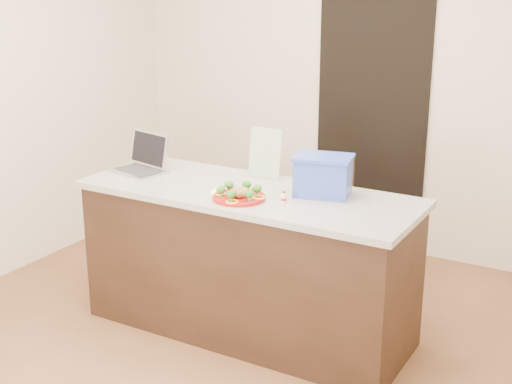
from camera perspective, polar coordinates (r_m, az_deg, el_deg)
The scene contains 16 objects.
ground at distance 4.40m, azimuth -2.31°, elevation -12.22°, with size 4.00×4.00×0.00m, color brown.
room_shell at distance 3.87m, azimuth -2.61°, elevation 9.13°, with size 4.00×4.00×4.00m.
doorway at distance 5.69m, azimuth 9.17°, elevation 5.27°, with size 0.90×0.02×2.00m, color black.
island at distance 4.39m, azimuth -0.64°, elevation -5.57°, with size 2.06×0.76×0.92m.
plate at distance 4.06m, azimuth -1.37°, elevation -0.42°, with size 0.30×0.30×0.02m.
meatballs at distance 4.05m, azimuth -1.30°, elevation -0.04°, with size 0.11×0.12×0.05m.
broccoli at distance 4.05m, azimuth -1.37°, elevation 0.22°, with size 0.24×0.26×0.05m.
pepper_rings at distance 4.06m, azimuth -1.37°, elevation -0.28°, with size 0.30×0.30×0.01m.
napkin at distance 4.21m, azimuth -2.54°, elevation 0.09°, with size 0.14×0.14×0.01m, color white.
fork at distance 4.23m, azimuth -2.70°, elevation 0.24°, with size 0.04×0.16×0.00m.
knife at distance 4.18m, azimuth -2.32°, elevation 0.06°, with size 0.05×0.19×0.01m.
yogurt_bottle at distance 4.00m, azimuth 2.23°, elevation -0.48°, with size 0.03×0.03×0.07m.
laptop at distance 4.70m, azimuth -9.01°, elevation 2.52°, with size 0.39×0.34×0.24m.
leaflet at distance 4.45m, azimuth 0.73°, elevation 3.13°, with size 0.22×0.00×0.32m, color silver.
blue_box at distance 4.12m, azimuth 5.39°, elevation 1.33°, with size 0.37×0.31×0.24m.
chair at distance 5.12m, azimuth 5.09°, elevation -1.53°, with size 0.53×0.54×0.91m.
Camera 1 is at (2.06, -3.22, 2.18)m, focal length 50.00 mm.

